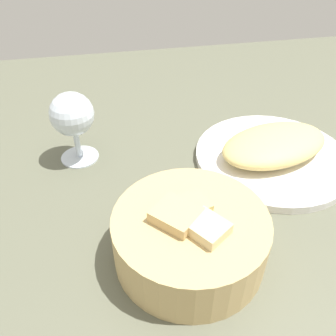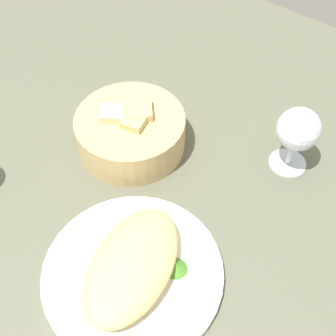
{
  "view_description": "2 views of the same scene",
  "coord_description": "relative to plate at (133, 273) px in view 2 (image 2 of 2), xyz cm",
  "views": [
    {
      "loc": [
        19.45,
        36.45,
        39.3
      ],
      "look_at": [
        10.55,
        -7.73,
        3.48
      ],
      "focal_mm": 38.16,
      "sensor_mm": 36.0,
      "label": 1
    },
    {
      "loc": [
        -28.92,
        -32.94,
        63.07
      ],
      "look_at": [
        6.96,
        -4.57,
        5.69
      ],
      "focal_mm": 47.44,
      "sensor_mm": 36.0,
      "label": 2
    }
  ],
  "objects": [
    {
      "name": "ground_plane",
      "position": [
        9.18,
        10.55,
        -1.7
      ],
      "size": [
        140.0,
        140.0,
        2.0
      ],
      "primitive_type": "cube",
      "color": "#5A5C4A"
    },
    {
      "name": "plate",
      "position": [
        0.0,
        0.0,
        0.0
      ],
      "size": [
        27.42,
        27.42,
        1.4
      ],
      "primitive_type": "cylinder",
      "color": "white",
      "rests_on": "ground_plane"
    },
    {
      "name": "omelette",
      "position": [
        0.0,
        -0.0,
        2.79
      ],
      "size": [
        22.83,
        16.7,
        4.19
      ],
      "primitive_type": "ellipsoid",
      "rotation": [
        0.0,
        0.0,
        0.25
      ],
      "color": "#DCC274",
      "rests_on": "plate"
    },
    {
      "name": "lettuce_garnish",
      "position": [
        4.33,
        -4.87,
        1.52
      ],
      "size": [
        3.61,
        3.61,
        1.64
      ],
      "primitive_type": "cone",
      "color": "#498E2B",
      "rests_on": "plate"
    },
    {
      "name": "bread_basket",
      "position": [
        19.85,
        17.62,
        3.08
      ],
      "size": [
        19.95,
        19.95,
        8.59
      ],
      "color": "tan",
      "rests_on": "ground_plane"
    },
    {
      "name": "wine_glass_near",
      "position": [
        34.12,
        -7.71,
        7.83
      ],
      "size": [
        7.54,
        7.54,
        12.89
      ],
      "color": "silver",
      "rests_on": "ground_plane"
    }
  ]
}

